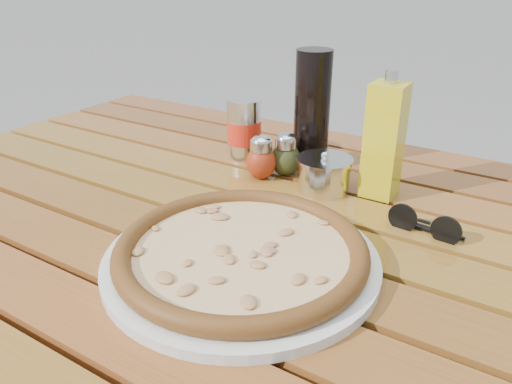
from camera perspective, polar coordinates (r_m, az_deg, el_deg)
The scene contains 10 objects.
table at distance 0.82m, azimuth -0.74°, elevation -7.18°, with size 1.40×0.90×0.75m.
plate at distance 0.66m, azimuth -1.69°, elevation -7.81°, with size 0.36×0.36×0.01m, color silver.
pizza at distance 0.65m, azimuth -1.71°, elevation -6.65°, with size 0.38×0.38×0.03m.
pepper_shaker at distance 0.90m, azimuth 0.59°, elevation 3.90°, with size 0.06×0.06×0.08m.
oregano_shaker at distance 0.92m, azimuth 3.43°, elevation 4.23°, with size 0.07×0.07×0.08m.
dark_bottle at distance 0.94m, azimuth 6.43°, elevation 9.26°, with size 0.07×0.07×0.22m, color black.
soda_can at distance 0.99m, azimuth -1.36°, elevation 7.13°, with size 0.08×0.08×0.12m.
olive_oil_cruet at distance 0.84m, azimuth 14.44°, elevation 5.74°, with size 0.06×0.06×0.21m.
parmesan_tin at distance 0.86m, azimuth 7.77°, elevation 2.08°, with size 0.10×0.10×0.07m.
sunglasses at distance 0.76m, azimuth 18.68°, elevation -3.57°, with size 0.11×0.03×0.04m.
Camera 1 is at (0.38, -0.58, 1.12)m, focal length 35.00 mm.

